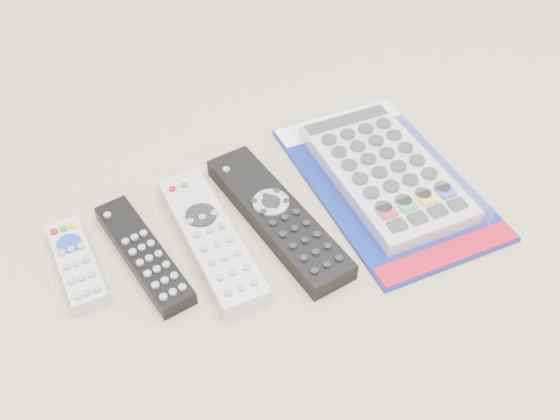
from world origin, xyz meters
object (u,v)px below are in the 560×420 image
remote_slim_black (144,254)px  remote_silver_dvd (211,237)px  remote_small_grey (76,263)px  remote_large_black (277,216)px  jumbo_remote_packaged (385,170)px

remote_slim_black → remote_silver_dvd: size_ratio=0.82×
remote_small_grey → remote_large_black: bearing=-10.0°
remote_silver_dvd → remote_slim_black: bearing=171.4°
jumbo_remote_packaged → remote_small_grey: bearing=177.7°
remote_small_grey → remote_silver_dvd: size_ratio=0.59×
remote_silver_dvd → remote_large_black: (0.08, -0.01, 0.00)m
remote_small_grey → jumbo_remote_packaged: 0.40m
remote_small_grey → jumbo_remote_packaged: jumbo_remote_packaged is taller
remote_large_black → remote_small_grey: bearing=164.4°
remote_slim_black → remote_large_black: (0.16, -0.03, 0.00)m
remote_slim_black → remote_large_black: 0.17m
remote_small_grey → jumbo_remote_packaged: size_ratio=0.41×
remote_silver_dvd → jumbo_remote_packaged: bearing=0.7°
remote_large_black → jumbo_remote_packaged: jumbo_remote_packaged is taller
remote_small_grey → jumbo_remote_packaged: bearing=-5.3°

